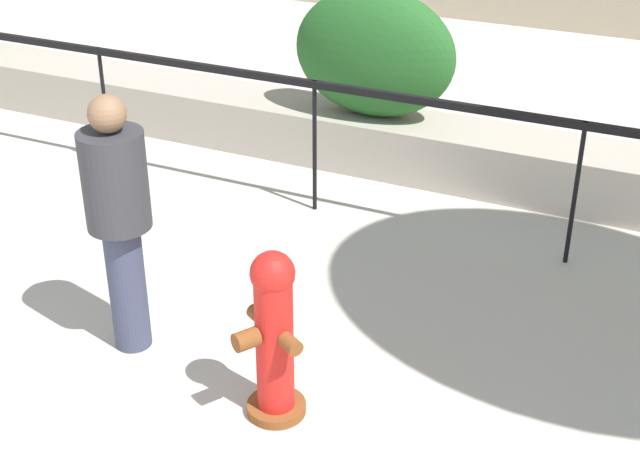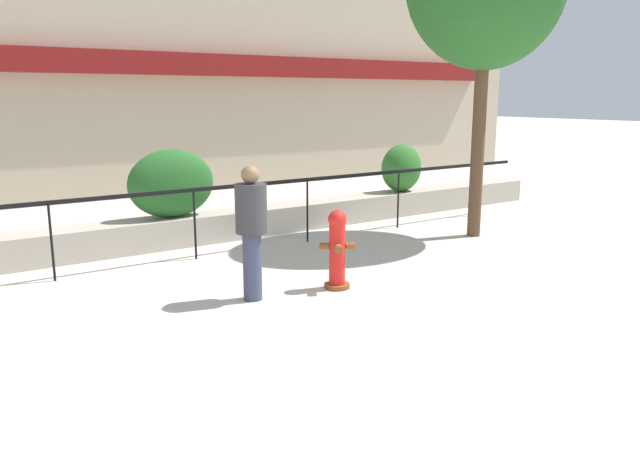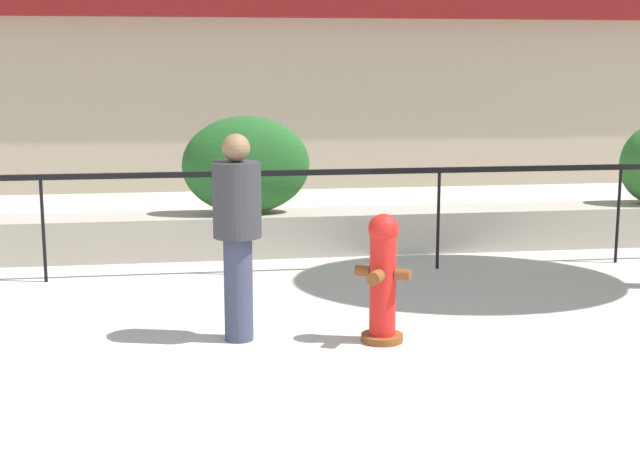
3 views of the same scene
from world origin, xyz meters
TOP-DOWN VIEW (x-y plane):
  - planter_wall_low at (0.00, 6.00)m, footprint 18.00×0.70m
  - fence_railing_segment at (-0.00, 4.90)m, footprint 15.00×0.05m
  - hedge_bush_1 at (0.07, 6.00)m, footprint 1.53×0.69m
  - fire_hydrant at (0.95, 2.37)m, footprint 0.48×0.48m
  - pedestrian at (-0.22, 2.59)m, footprint 0.56×0.56m

SIDE VIEW (x-z plane):
  - planter_wall_low at x=0.00m, z-range 0.00..0.50m
  - fire_hydrant at x=0.95m, z-range 0.01..1.09m
  - pedestrian at x=-0.22m, z-range 0.12..1.85m
  - fence_railing_segment at x=0.00m, z-range 0.44..1.59m
  - hedge_bush_1 at x=0.07m, z-range 0.50..1.67m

